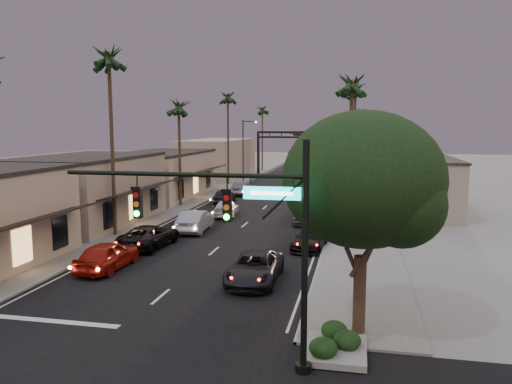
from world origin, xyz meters
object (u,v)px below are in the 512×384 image
at_px(palm_rc, 357,110).
at_px(arch, 303,142).
at_px(palm_far, 262,107).
at_px(palm_lc, 179,103).
at_px(curbside_black, 310,239).
at_px(palm_lb, 109,53).
at_px(oncoming_red, 107,255).
at_px(corner_tree, 365,185).
at_px(palm_ld, 228,94).
at_px(curbside_near, 255,268).
at_px(palm_rb, 356,86).
at_px(palm_ra, 352,79).
at_px(streetlight_left, 245,146).
at_px(oncoming_silver, 195,221).
at_px(traffic_signal, 248,222).
at_px(oncoming_pickup, 149,236).
at_px(streetlight_right, 339,151).

bearing_deg(palm_rc, arch, 145.11).
xyz_separation_m(arch, palm_far, (-8.30, 8.00, 5.91)).
bearing_deg(palm_lc, curbside_black, -45.49).
distance_m(arch, palm_lb, 49.39).
bearing_deg(oncoming_red, corner_tree, 157.53).
bearing_deg(palm_lb, palm_ld, 90.00).
bearing_deg(palm_lb, curbside_near, -34.85).
relative_size(palm_rb, palm_rc, 1.16).
bearing_deg(palm_ld, palm_far, 89.25).
bearing_deg(curbside_near, palm_ra, 66.39).
height_order(streetlight_left, oncoming_silver, streetlight_left).
bearing_deg(palm_rb, streetlight_left, 137.95).
xyz_separation_m(arch, palm_rb, (8.60, -26.00, 6.88)).
height_order(traffic_signal, streetlight_left, streetlight_left).
bearing_deg(palm_lb, palm_ra, 6.63).
relative_size(palm_lc, oncoming_pickup, 2.22).
bearing_deg(oncoming_silver, corner_tree, 122.68).
distance_m(palm_lb, curbside_black, 19.50).
bearing_deg(traffic_signal, streetlight_right, 88.28).
distance_m(palm_lc, palm_ra, 20.99).
height_order(palm_rb, oncoming_pickup, palm_rb).
bearing_deg(palm_lc, oncoming_pickup, -76.69).
xyz_separation_m(traffic_signal, palm_ld, (-14.29, 51.00, 7.33)).
relative_size(streetlight_right, palm_rb, 0.63).
distance_m(palm_lc, oncoming_pickup, 19.77).
height_order(palm_far, oncoming_pickup, palm_far).
distance_m(streetlight_right, oncoming_silver, 23.09).
distance_m(traffic_signal, curbside_black, 17.57).
distance_m(streetlight_left, oncoming_red, 44.54).
relative_size(palm_ra, oncoming_silver, 2.56).
distance_m(palm_far, curbside_near, 66.77).
distance_m(palm_ra, curbside_black, 11.45).
height_order(streetlight_right, palm_far, palm_far).
height_order(corner_tree, palm_lc, palm_lc).
height_order(palm_ra, oncoming_silver, palm_ra).
relative_size(palm_ld, palm_rb, 1.00).
bearing_deg(curbside_near, palm_far, 100.38).
relative_size(palm_rb, oncoming_red, 2.89).
height_order(corner_tree, streetlight_left, streetlight_left).
bearing_deg(palm_lc, palm_ld, 90.00).
xyz_separation_m(palm_rb, oncoming_pickup, (-13.23, -24.76, -11.65)).
relative_size(traffic_signal, palm_far, 0.64).
distance_m(arch, streetlight_left, 13.85).
bearing_deg(streetlight_right, palm_rb, -30.76).
xyz_separation_m(streetlight_right, palm_far, (-15.22, 33.00, 6.11)).
bearing_deg(oncoming_pickup, traffic_signal, 127.98).
bearing_deg(curbside_near, oncoming_silver, 121.61).
distance_m(streetlight_left, palm_rc, 17.42).
xyz_separation_m(streetlight_right, palm_lb, (-15.52, -23.00, 8.06)).
xyz_separation_m(traffic_signal, curbside_near, (-1.71, 9.24, -4.33)).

